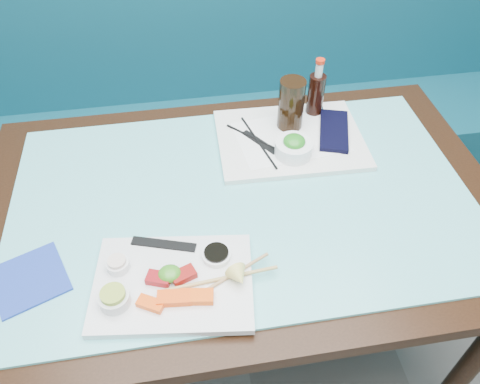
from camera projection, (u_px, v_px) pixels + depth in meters
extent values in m
cube|color=#0E495A|center=(215.00, 157.00, 2.16)|extent=(3.00, 0.55, 0.45)
cube|color=#0E495A|center=(204.00, 39.00, 1.97)|extent=(3.00, 0.12, 0.95)
cube|color=black|center=(243.00, 205.00, 1.27)|extent=(1.40, 0.90, 0.04)
cylinder|color=black|center=(474.00, 360.00, 1.35)|extent=(0.06, 0.06, 0.71)
cylinder|color=black|center=(60.00, 221.00, 1.72)|extent=(0.06, 0.06, 0.71)
cylinder|color=black|center=(380.00, 182.00, 1.86)|extent=(0.06, 0.06, 0.71)
cube|color=#65C7CA|center=(243.00, 199.00, 1.25)|extent=(1.22, 0.76, 0.01)
cube|color=white|center=(173.00, 283.00, 1.05)|extent=(0.38, 0.30, 0.02)
cube|color=#FF4E0A|center=(151.00, 304.00, 1.00)|extent=(0.06, 0.05, 0.01)
cube|color=#FF490A|center=(174.00, 298.00, 1.00)|extent=(0.08, 0.04, 0.02)
cube|color=#FF520A|center=(197.00, 297.00, 1.01)|extent=(0.07, 0.04, 0.02)
cube|color=maroon|center=(159.00, 279.00, 1.04)|extent=(0.06, 0.05, 0.02)
cube|color=maroon|center=(183.00, 275.00, 1.04)|extent=(0.06, 0.05, 0.02)
ellipsoid|color=#3A871F|center=(170.00, 274.00, 1.04)|extent=(0.06, 0.06, 0.03)
cylinder|color=silver|center=(114.00, 299.00, 1.00)|extent=(0.09, 0.09, 0.03)
cylinder|color=#94AF38|center=(113.00, 294.00, 0.98)|extent=(0.07, 0.07, 0.01)
cylinder|color=white|center=(118.00, 265.00, 1.06)|extent=(0.05, 0.05, 0.02)
cylinder|color=beige|center=(117.00, 261.00, 1.05)|extent=(0.05, 0.05, 0.01)
cylinder|color=white|center=(216.00, 255.00, 1.09)|extent=(0.09, 0.09, 0.01)
cylinder|color=black|center=(216.00, 252.00, 1.08)|extent=(0.06, 0.06, 0.01)
cone|color=#F6E874|center=(239.00, 277.00, 1.02)|extent=(0.06, 0.05, 0.05)
cube|color=black|center=(164.00, 244.00, 1.11)|extent=(0.16, 0.07, 0.00)
cylinder|color=tan|center=(222.00, 278.00, 1.04)|extent=(0.26, 0.03, 0.01)
cylinder|color=#AB8050|center=(227.00, 278.00, 1.05)|extent=(0.21, 0.11, 0.01)
cube|color=white|center=(290.00, 139.00, 1.40)|extent=(0.44, 0.34, 0.02)
cube|color=white|center=(290.00, 137.00, 1.40)|extent=(0.34, 0.25, 0.00)
cylinder|color=white|center=(294.00, 148.00, 1.33)|extent=(0.14, 0.14, 0.04)
ellipsoid|color=#227E1D|center=(294.00, 141.00, 1.31)|extent=(0.08, 0.08, 0.03)
cylinder|color=black|center=(291.00, 104.00, 1.38)|extent=(0.08, 0.08, 0.16)
cube|color=black|center=(334.00, 131.00, 1.41)|extent=(0.14, 0.21, 0.01)
cylinder|color=silver|center=(322.00, 111.00, 1.48)|extent=(0.02, 0.09, 0.01)
cylinder|color=black|center=(258.00, 142.00, 1.38)|extent=(0.06, 0.25, 0.01)
cylinder|color=black|center=(261.00, 142.00, 1.38)|extent=(0.18, 0.19, 0.01)
cube|color=black|center=(260.00, 142.00, 1.38)|extent=(0.09, 0.12, 0.00)
cylinder|color=black|center=(315.00, 97.00, 1.45)|extent=(0.06, 0.06, 0.15)
cylinder|color=silver|center=(319.00, 70.00, 1.38)|extent=(0.03, 0.03, 0.04)
cylinder|color=red|center=(320.00, 61.00, 1.36)|extent=(0.03, 0.03, 0.01)
cube|color=#1B3598|center=(30.00, 279.00, 1.07)|extent=(0.20, 0.20, 0.01)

